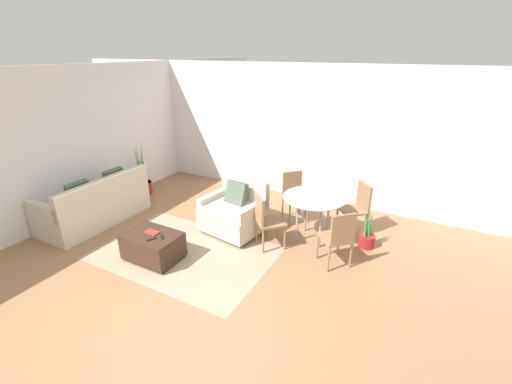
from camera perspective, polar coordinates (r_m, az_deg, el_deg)
name	(u,v)px	position (r m, az deg, el deg)	size (l,w,h in m)	color
ground_plane	(185,297)	(4.75, -11.81, -16.77)	(20.00, 20.00, 0.00)	#936B47
wall_back	(300,133)	(7.23, 7.28, 9.67)	(12.00, 0.06, 2.75)	white
wall_left	(92,139)	(7.41, -25.68, 7.93)	(0.06, 12.00, 2.75)	white
area_rug	(185,253)	(5.62, -11.73, -9.88)	(2.73, 1.83, 0.01)	gray
couch	(96,206)	(6.96, -25.08, -2.15)	(0.90, 1.89, 0.92)	beige
armchair	(234,212)	(5.97, -3.63, -3.39)	(1.09, 0.95, 0.92)	beige
ottoman	(153,245)	(5.48, -16.77, -8.52)	(0.82, 0.59, 0.43)	#382319
book_stack	(152,232)	(5.41, -16.98, -6.46)	(0.21, 0.13, 0.02)	#B72D28
tv_remote_primary	(162,237)	(5.27, -15.36, -7.18)	(0.13, 0.12, 0.01)	black
tv_remote_secondary	(151,239)	(5.25, -17.04, -7.52)	(0.10, 0.15, 0.01)	black
potted_plant	(143,182)	(7.98, -18.31, 1.58)	(0.37, 0.37, 1.24)	maroon
dining_table	(314,203)	(5.65, 9.63, -1.74)	(1.03, 1.03, 0.77)	#99A8AD
dining_chair_near_left	(265,218)	(5.43, 1.57, -4.33)	(0.59, 0.59, 0.90)	#93704C
dining_chair_near_right	(339,236)	(5.08, 13.60, -7.07)	(0.59, 0.59, 0.90)	#93704C
dining_chair_far_left	(294,192)	(6.41, 6.33, -0.08)	(0.59, 0.59, 0.90)	#93704C
dining_chair_far_right	(358,205)	(6.11, 16.58, -2.11)	(0.59, 0.59, 0.90)	#93704C
potted_plant_small	(367,236)	(5.86, 18.02, -7.03)	(0.26, 0.26, 0.76)	maroon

